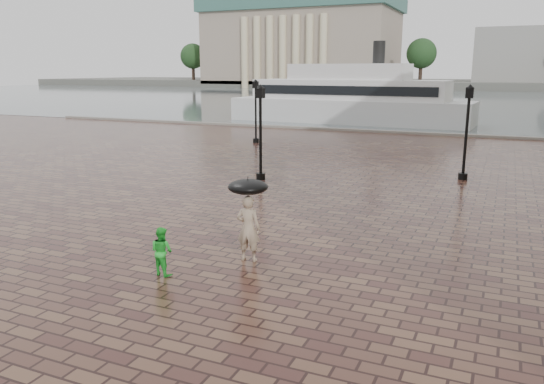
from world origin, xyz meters
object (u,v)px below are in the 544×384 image
Objects in this scene: child_pedestrian at (162,251)px; ferry_near at (349,99)px; street_lamps at (388,122)px; adult_pedestrian at (248,228)px.

child_pedestrian is 0.05× the size of ferry_near.
street_lamps is 17.90m from adult_pedestrian.
child_pedestrian is (-1.62, -19.68, -1.69)m from street_lamps.
adult_pedestrian is (-0.04, -17.84, -1.39)m from street_lamps.
street_lamps is at bearing -84.33° from child_pedestrian.
street_lamps is at bearing -95.83° from adult_pedestrian.
street_lamps is at bearing -65.52° from ferry_near.
street_lamps reaches higher than child_pedestrian.
adult_pedestrian is 40.62m from ferry_near.
child_pedestrian is at bearing 43.49° from adult_pedestrian.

